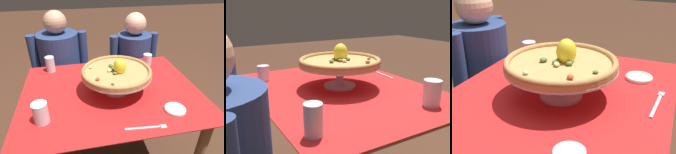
% 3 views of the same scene
% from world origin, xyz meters
% --- Properties ---
extents(dining_table, '(1.15, 0.88, 0.76)m').
position_xyz_m(dining_table, '(0.00, 0.00, 0.64)').
color(dining_table, olive).
rests_on(dining_table, ground).
extents(pizza_stand, '(0.44, 0.44, 0.13)m').
position_xyz_m(pizza_stand, '(0.03, -0.01, 0.86)').
color(pizza_stand, '#B7B7C1').
rests_on(pizza_stand, dining_table).
extents(pizza, '(0.44, 0.44, 0.11)m').
position_xyz_m(pizza, '(0.03, -0.01, 0.91)').
color(pizza, tan).
rests_on(pizza, pizza_stand).
extents(water_glass_back_left, '(0.07, 0.07, 0.12)m').
position_xyz_m(water_glass_back_left, '(-0.40, 0.36, 0.82)').
color(water_glass_back_left, silver).
rests_on(water_glass_back_left, dining_table).
extents(water_glass_back_right, '(0.07, 0.07, 0.09)m').
position_xyz_m(water_glass_back_right, '(0.37, 0.31, 0.80)').
color(water_glass_back_right, white).
rests_on(water_glass_back_right, dining_table).
extents(water_glass_front_left, '(0.08, 0.08, 0.12)m').
position_xyz_m(water_glass_front_left, '(-0.41, -0.22, 0.82)').
color(water_glass_front_left, white).
rests_on(water_glass_front_left, dining_table).
extents(side_plate, '(0.12, 0.12, 0.02)m').
position_xyz_m(side_plate, '(0.32, -0.27, 0.77)').
color(side_plate, silver).
rests_on(side_plate, dining_table).
extents(dinner_fork, '(0.22, 0.04, 0.01)m').
position_xyz_m(dinner_fork, '(0.12, -0.38, 0.77)').
color(dinner_fork, '#B7B7C1').
rests_on(dinner_fork, dining_table).
extents(sugar_packet, '(0.04, 0.06, 0.00)m').
position_xyz_m(sugar_packet, '(0.27, 0.37, 0.77)').
color(sugar_packet, silver).
rests_on(sugar_packet, dining_table).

